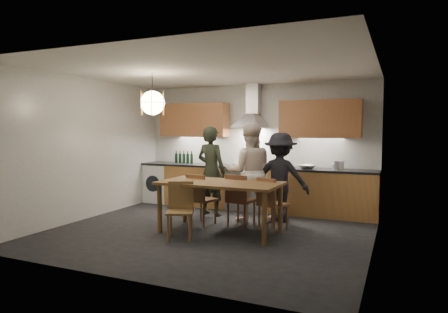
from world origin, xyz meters
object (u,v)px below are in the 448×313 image
at_px(dining_table, 220,188).
at_px(mixing_bowl, 307,167).
at_px(chair_front, 180,206).
at_px(stock_pot, 338,165).
at_px(chair_back_left, 199,196).
at_px(person_right, 280,177).
at_px(wine_bottles, 184,157).
at_px(person_mid, 249,172).
at_px(person_left, 211,171).

relative_size(dining_table, mixing_bowl, 6.12).
relative_size(chair_front, stock_pot, 3.84).
xyz_separation_m(chair_back_left, person_right, (1.19, 0.87, 0.29)).
bearing_deg(chair_front, stock_pot, 27.13).
relative_size(person_right, stock_pot, 7.12).
xyz_separation_m(person_right, mixing_bowl, (0.33, 0.70, 0.14)).
bearing_deg(wine_bottles, dining_table, -47.99).
bearing_deg(mixing_bowl, chair_back_left, -134.24).
distance_m(person_mid, wine_bottles, 2.17).
bearing_deg(chair_back_left, person_right, -131.77).
bearing_deg(person_right, mixing_bowl, -120.19).
distance_m(person_mid, person_right, 0.56).
bearing_deg(stock_pot, wine_bottles, 179.25).
height_order(person_left, person_mid, person_mid).
bearing_deg(person_mid, stock_pot, -168.12).
relative_size(person_left, mixing_bowl, 5.36).
bearing_deg(chair_back_left, wine_bottles, -41.15).
relative_size(mixing_bowl, wine_bottles, 0.70).
distance_m(mixing_bowl, wine_bottles, 2.78).
relative_size(person_left, person_right, 1.07).
height_order(dining_table, chair_back_left, chair_back_left).
distance_m(chair_front, person_left, 1.72).
relative_size(chair_back_left, chair_front, 1.03).
distance_m(chair_front, person_mid, 1.67).
height_order(person_mid, stock_pot, person_mid).
height_order(chair_back_left, stock_pot, stock_pot).
height_order(chair_back_left, person_right, person_right).
bearing_deg(chair_back_left, mixing_bowl, -122.05).
height_order(dining_table, stock_pot, stock_pot).
relative_size(person_right, mixing_bowl, 5.01).
bearing_deg(chair_front, person_left, 75.26).
bearing_deg(person_left, person_right, -166.95).
bearing_deg(mixing_bowl, wine_bottles, 177.76).
bearing_deg(chair_back_left, dining_table, 162.96).
distance_m(chair_back_left, mixing_bowl, 2.23).
relative_size(chair_back_left, person_left, 0.52).
xyz_separation_m(dining_table, chair_front, (-0.41, -0.55, -0.23)).
height_order(person_left, stock_pot, person_left).
relative_size(person_left, stock_pot, 7.62).
relative_size(chair_back_left, mixing_bowl, 2.79).
distance_m(dining_table, person_left, 1.32).
distance_m(person_right, stock_pot, 1.20).
bearing_deg(person_mid, wine_bottles, -49.43).
relative_size(mixing_bowl, stock_pot, 1.42).
xyz_separation_m(dining_table, wine_bottles, (-1.78, 1.97, 0.31)).
distance_m(dining_table, chair_front, 0.72).
bearing_deg(chair_front, person_right, 33.61).
relative_size(dining_table, stock_pot, 8.69).
height_order(dining_table, chair_front, chair_front).
xyz_separation_m(person_left, person_mid, (0.83, -0.14, 0.03)).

